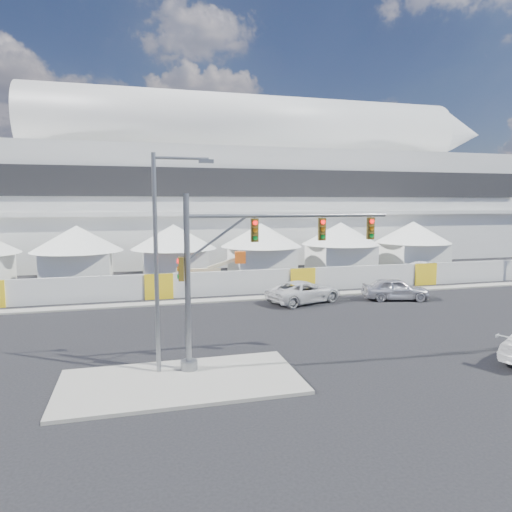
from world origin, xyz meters
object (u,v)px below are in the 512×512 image
object	(u,v)px
lot_car_b	(509,267)
lot_car_a	(427,269)
sedan_silver	(395,289)
streetlight_median	(162,249)
lot_car_c	(124,285)
traffic_mast	(232,272)
boom_lift	(192,282)
pickup_curb	(304,292)

from	to	relation	value
lot_car_b	lot_car_a	bearing A→B (deg)	77.55
sedan_silver	streetlight_median	distance (m)	22.07
lot_car_c	traffic_mast	distance (m)	20.54
lot_car_c	streetlight_median	bearing A→B (deg)	-152.96
lot_car_a	lot_car_b	distance (m)	9.92
lot_car_a	lot_car_b	world-z (taller)	lot_car_a
streetlight_median	boom_lift	distance (m)	18.70
lot_car_a	lot_car_c	xyz separation A→B (m)	(-29.78, -0.75, -0.06)
lot_car_a	traffic_mast	bearing A→B (deg)	154.96
lot_car_b	streetlight_median	world-z (taller)	streetlight_median
boom_lift	lot_car_c	bearing A→B (deg)	171.89
lot_car_a	boom_lift	distance (m)	24.34
traffic_mast	sedan_silver	bearing A→B (deg)	36.31
traffic_mast	streetlight_median	distance (m)	3.28
sedan_silver	lot_car_b	bearing A→B (deg)	-50.66
pickup_curb	boom_lift	distance (m)	9.61
pickup_curb	lot_car_b	size ratio (longest dim) A/B	1.42
lot_car_a	lot_car_b	size ratio (longest dim) A/B	1.09
sedan_silver	traffic_mast	size ratio (longest dim) A/B	0.51
traffic_mast	boom_lift	distance (m)	18.21
streetlight_median	boom_lift	size ratio (longest dim) A/B	1.36
lot_car_a	traffic_mast	size ratio (longest dim) A/B	0.46
lot_car_c	pickup_curb	bearing A→B (deg)	-97.88
sedan_silver	lot_car_c	size ratio (longest dim) A/B	1.06
sedan_silver	boom_lift	distance (m)	16.38
streetlight_median	boom_lift	world-z (taller)	streetlight_median
pickup_curb	lot_car_c	distance (m)	15.20
lot_car_b	streetlight_median	bearing A→B (deg)	106.87
lot_car_b	streetlight_median	size ratio (longest dim) A/B	0.44
sedan_silver	pickup_curb	xyz separation A→B (m)	(-7.21, 0.95, -0.04)
lot_car_c	boom_lift	world-z (taller)	boom_lift
sedan_silver	streetlight_median	xyz separation A→B (m)	(-18.42, -11.19, 4.73)
lot_car_a	boom_lift	world-z (taller)	boom_lift
pickup_curb	lot_car_b	distance (m)	27.49
lot_car_b	pickup_curb	bearing A→B (deg)	95.40
lot_car_b	traffic_mast	size ratio (longest dim) A/B	0.42
lot_car_a	streetlight_median	distance (m)	34.57
pickup_curb	streetlight_median	world-z (taller)	streetlight_median
lot_car_b	lot_car_c	world-z (taller)	lot_car_b
traffic_mast	boom_lift	world-z (taller)	traffic_mast
pickup_curb	lot_car_b	bearing A→B (deg)	-91.97
lot_car_b	streetlight_median	distance (m)	42.81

